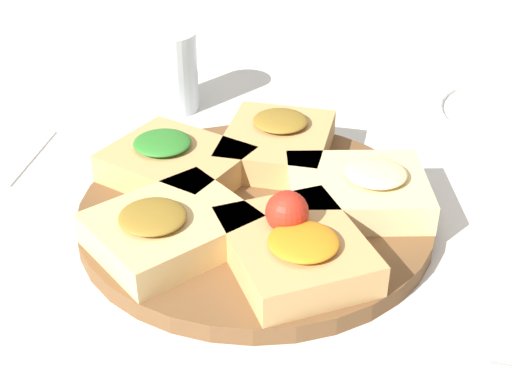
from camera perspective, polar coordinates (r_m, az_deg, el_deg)
name	(u,v)px	position (r m, az deg, el deg)	size (l,w,h in m)	color
ground_plane	(256,220)	(0.74, 0.00, -2.28)	(3.00, 3.00, 0.00)	silver
serving_board	(256,213)	(0.74, 0.00, -1.67)	(0.36, 0.36, 0.02)	brown
focaccia_slice_0	(175,162)	(0.77, -6.49, 2.36)	(0.14, 0.16, 0.04)	tan
focaccia_slice_1	(169,228)	(0.67, -6.98, -2.86)	(0.18, 0.17, 0.04)	#DBB775
focaccia_slice_2	(295,245)	(0.64, 3.12, -4.28)	(0.18, 0.18, 0.06)	tan
focaccia_slice_3	(358,190)	(0.73, 8.20, 0.19)	(0.16, 0.17, 0.04)	#E5C689
focaccia_slice_4	(277,142)	(0.81, 1.70, 3.98)	(0.16, 0.14, 0.04)	tan
water_glass	(171,71)	(0.96, -6.82, 9.58)	(0.07, 0.07, 0.11)	silver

